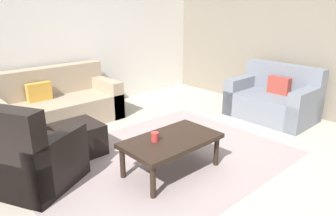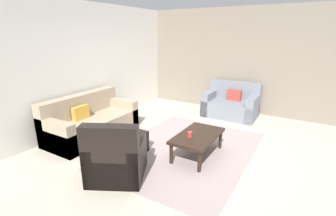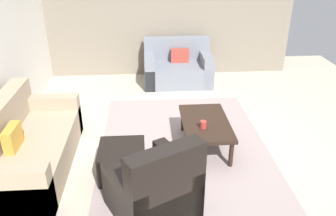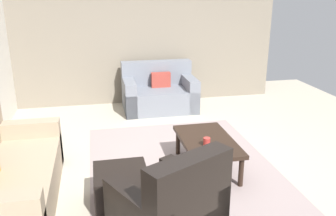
# 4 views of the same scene
# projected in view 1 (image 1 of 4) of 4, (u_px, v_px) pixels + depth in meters

# --- Properties ---
(ground_plane) EXTENTS (8.00, 8.00, 0.00)m
(ground_plane) POSITION_uv_depth(u_px,v_px,m) (160.00, 159.00, 3.87)
(ground_plane) COLOR #B2A893
(rear_partition) EXTENTS (6.00, 0.12, 2.80)m
(rear_partition) POSITION_uv_depth(u_px,v_px,m) (58.00, 31.00, 5.24)
(rear_partition) COLOR silver
(rear_partition) RESTS_ON ground_plane
(stone_feature_panel) EXTENTS (0.12, 5.20, 2.80)m
(stone_feature_panel) POSITION_uv_depth(u_px,v_px,m) (291.00, 31.00, 5.35)
(stone_feature_panel) COLOR slate
(stone_feature_panel) RESTS_ON ground_plane
(area_rug) EXTENTS (3.10, 2.35, 0.01)m
(area_rug) POSITION_uv_depth(u_px,v_px,m) (160.00, 159.00, 3.86)
(area_rug) COLOR gray
(area_rug) RESTS_ON ground_plane
(couch_main) EXTENTS (1.96, 0.93, 0.88)m
(couch_main) POSITION_uv_depth(u_px,v_px,m) (53.00, 106.00, 4.95)
(couch_main) COLOR gray
(couch_main) RESTS_ON ground_plane
(couch_loveseat) EXTENTS (0.89, 1.35, 0.88)m
(couch_loveseat) POSITION_uv_depth(u_px,v_px,m) (274.00, 100.00, 5.25)
(couch_loveseat) COLOR slate
(couch_loveseat) RESTS_ON ground_plane
(armchair_leather) EXTENTS (1.08, 1.08, 0.95)m
(armchair_leather) POSITION_uv_depth(u_px,v_px,m) (29.00, 161.00, 3.19)
(armchair_leather) COLOR black
(armchair_leather) RESTS_ON ground_plane
(ottoman) EXTENTS (0.56, 0.56, 0.40)m
(ottoman) POSITION_uv_depth(u_px,v_px,m) (78.00, 139.00, 3.96)
(ottoman) COLOR black
(ottoman) RESTS_ON ground_plane
(coffee_table) EXTENTS (1.10, 0.64, 0.41)m
(coffee_table) POSITION_uv_depth(u_px,v_px,m) (171.00, 143.00, 3.49)
(coffee_table) COLOR black
(coffee_table) RESTS_ON ground_plane
(cup) EXTENTS (0.08, 0.08, 0.10)m
(cup) POSITION_uv_depth(u_px,v_px,m) (155.00, 137.00, 3.39)
(cup) COLOR #B2332D
(cup) RESTS_ON coffee_table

